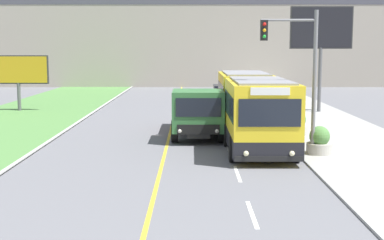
{
  "coord_description": "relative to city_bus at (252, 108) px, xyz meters",
  "views": [
    {
      "loc": [
        1.14,
        -6.0,
        4.42
      ],
      "look_at": [
        1.1,
        16.2,
        1.4
      ],
      "focal_mm": 50.0,
      "sensor_mm": 36.0,
      "label": 1
    }
  ],
  "objects": [
    {
      "name": "city_bus",
      "position": [
        0.0,
        0.0,
        0.0
      ],
      "size": [
        2.73,
        12.05,
        3.11
      ],
      "color": "yellow",
      "rests_on": "ground_plane"
    },
    {
      "name": "dump_truck",
      "position": [
        -2.53,
        0.75,
        -0.35
      ],
      "size": [
        2.5,
        6.85,
        2.42
      ],
      "color": "black",
      "rests_on": "ground_plane"
    },
    {
      "name": "car_distant",
      "position": [
        -0.32,
        17.37,
        -0.9
      ],
      "size": [
        1.8,
        4.3,
        1.45
      ],
      "color": "maroon",
      "rests_on": "ground_plane"
    },
    {
      "name": "traffic_light_mast",
      "position": [
        1.45,
        -3.72,
        2.17
      ],
      "size": [
        2.28,
        0.32,
        5.89
      ],
      "color": "slate",
      "rests_on": "ground_plane"
    },
    {
      "name": "billboard_large",
      "position": [
        5.85,
        11.1,
        3.83
      ],
      "size": [
        4.18,
        0.24,
        7.14
      ],
      "color": "#59595B",
      "rests_on": "ground_plane"
    },
    {
      "name": "billboard_small",
      "position": [
        -14.94,
        12.14,
        1.2
      ],
      "size": [
        4.25,
        0.24,
        3.88
      ],
      "color": "#59595B",
      "rests_on": "ground_plane"
    },
    {
      "name": "planter_round_near",
      "position": [
        2.42,
        -3.54,
        -1.0
      ],
      "size": [
        1.04,
        1.04,
        1.15
      ],
      "color": "#B7B2A8",
      "rests_on": "sidewalk_right"
    },
    {
      "name": "planter_round_second",
      "position": [
        2.45,
        1.33,
        -0.98
      ],
      "size": [
        1.08,
        1.08,
        1.21
      ],
      "color": "#B7B2A8",
      "rests_on": "sidewalk_right"
    },
    {
      "name": "planter_round_third",
      "position": [
        2.4,
        6.19,
        -1.0
      ],
      "size": [
        1.06,
        1.06,
        1.15
      ],
      "color": "#B7B2A8",
      "rests_on": "sidewalk_right"
    },
    {
      "name": "planter_round_far",
      "position": [
        2.65,
        11.06,
        -0.99
      ],
      "size": [
        0.99,
        0.99,
        1.16
      ],
      "color": "#B7B2A8",
      "rests_on": "sidewalk_right"
    }
  ]
}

